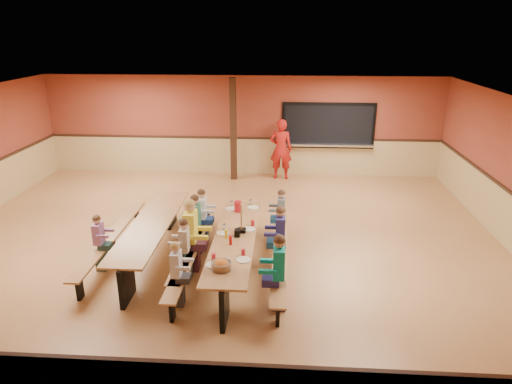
{
  "coord_description": "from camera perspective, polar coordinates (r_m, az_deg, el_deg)",
  "views": [
    {
      "loc": [
        1.33,
        -8.66,
        4.34
      ],
      "look_at": [
        0.75,
        0.1,
        1.15
      ],
      "focal_mm": 32.0,
      "sensor_mm": 36.0,
      "label": 1
    }
  ],
  "objects": [
    {
      "name": "ground",
      "position": [
        9.78,
        -4.45,
        -6.46
      ],
      "size": [
        12.0,
        12.0,
        0.0
      ],
      "primitive_type": "plane",
      "color": "#986439",
      "rests_on": "ground"
    },
    {
      "name": "room_envelope",
      "position": [
        9.49,
        -4.56,
        -2.72
      ],
      "size": [
        12.04,
        10.04,
        3.02
      ],
      "color": "brown",
      "rests_on": "ground"
    },
    {
      "name": "kitchen_pass_through",
      "position": [
        13.97,
        9.01,
        7.95
      ],
      "size": [
        2.78,
        0.28,
        1.38
      ],
      "color": "black",
      "rests_on": "ground"
    },
    {
      "name": "structural_post",
      "position": [
        13.45,
        -2.85,
        7.75
      ],
      "size": [
        0.18,
        0.18,
        3.0
      ],
      "primitive_type": "cube",
      "color": "black",
      "rests_on": "ground"
    },
    {
      "name": "cafeteria_table_main",
      "position": [
        8.47,
        -2.62,
        -6.84
      ],
      "size": [
        1.91,
        3.7,
        0.74
      ],
      "color": "#9F6C3F",
      "rests_on": "ground"
    },
    {
      "name": "cafeteria_table_second",
      "position": [
        9.23,
        -12.88,
        -4.98
      ],
      "size": [
        1.91,
        3.7,
        0.74
      ],
      "color": "#9F6C3F",
      "rests_on": "ground"
    },
    {
      "name": "seated_child_white_left",
      "position": [
        7.61,
        -9.86,
        -10.13
      ],
      "size": [
        0.33,
        0.27,
        1.13
      ],
      "primitive_type": null,
      "color": "silver",
      "rests_on": "ground"
    },
    {
      "name": "seated_adult_yellow",
      "position": [
        8.56,
        -8.12,
        -5.43
      ],
      "size": [
        0.46,
        0.38,
        1.39
      ],
      "primitive_type": null,
      "color": "#FFED3B",
      "rests_on": "ground"
    },
    {
      "name": "seated_child_grey_left",
      "position": [
        9.65,
        -6.72,
        -3.06
      ],
      "size": [
        0.35,
        0.29,
        1.18
      ],
      "primitive_type": null,
      "color": "silver",
      "rests_on": "ground"
    },
    {
      "name": "seated_child_teal_right",
      "position": [
        7.39,
        2.88,
        -10.08
      ],
      "size": [
        0.41,
        0.33,
        1.29
      ],
      "primitive_type": null,
      "color": "#0F8F87",
      "rests_on": "ground"
    },
    {
      "name": "seated_child_navy_right",
      "position": [
        8.58,
        3.04,
        -5.78
      ],
      "size": [
        0.38,
        0.31,
        1.24
      ],
      "primitive_type": null,
      "color": "navy",
      "rests_on": "ground"
    },
    {
      "name": "seated_child_char_right",
      "position": [
        9.64,
        3.15,
        -3.04
      ],
      "size": [
        0.34,
        0.28,
        1.15
      ],
      "primitive_type": null,
      "color": "#535A5F",
      "rests_on": "ground"
    },
    {
      "name": "seated_child_purple_sec",
      "position": [
        9.01,
        -18.96,
        -6.07
      ],
      "size": [
        0.32,
        0.26,
        1.1
      ],
      "primitive_type": null,
      "color": "#9C6095",
      "rests_on": "ground"
    },
    {
      "name": "seated_child_green_sec",
      "position": [
        9.23,
        -7.55,
        -4.03
      ],
      "size": [
        0.38,
        0.31,
        1.23
      ],
      "primitive_type": null,
      "color": "#2E6B52",
      "rests_on": "ground"
    },
    {
      "name": "seated_child_tan_sec",
      "position": [
        8.34,
        -8.87,
        -7.12
      ],
      "size": [
        0.34,
        0.28,
        1.15
      ],
      "primitive_type": null,
      "color": "beige",
      "rests_on": "ground"
    },
    {
      "name": "standing_woman",
      "position": [
        13.65,
        3.13,
        5.38
      ],
      "size": [
        0.69,
        0.47,
        1.82
      ],
      "primitive_type": "imported",
      "rotation": [
        0.0,
        0.0,
        3.08
      ],
      "color": "#A71713",
      "rests_on": "ground"
    },
    {
      "name": "punch_pitcher",
      "position": [
        9.41,
        -2.27,
        -1.82
      ],
      "size": [
        0.16,
        0.16,
        0.22
      ],
      "primitive_type": "cylinder",
      "color": "#AD171F",
      "rests_on": "cafeteria_table_main"
    },
    {
      "name": "chip_bowl",
      "position": [
        7.28,
        -4.38,
        -9.08
      ],
      "size": [
        0.32,
        0.32,
        0.15
      ],
      "primitive_type": null,
      "color": "orange",
      "rests_on": "cafeteria_table_main"
    },
    {
      "name": "napkin_dispenser",
      "position": [
        8.34,
        -2.35,
        -5.12
      ],
      "size": [
        0.1,
        0.14,
        0.13
      ],
      "primitive_type": "cube",
      "color": "black",
      "rests_on": "cafeteria_table_main"
    },
    {
      "name": "condiment_mustard",
      "position": [
        8.27,
        -3.75,
        -5.25
      ],
      "size": [
        0.06,
        0.06,
        0.17
      ],
      "primitive_type": "cylinder",
      "color": "yellow",
      "rests_on": "cafeteria_table_main"
    },
    {
      "name": "condiment_ketchup",
      "position": [
        8.03,
        -3.2,
        -6.04
      ],
      "size": [
        0.06,
        0.06,
        0.17
      ],
      "primitive_type": "cylinder",
      "color": "#B2140F",
      "rests_on": "cafeteria_table_main"
    },
    {
      "name": "table_paddle",
      "position": [
        8.48,
        -1.83,
        -4.16
      ],
      "size": [
        0.16,
        0.16,
        0.56
      ],
      "color": "black",
      "rests_on": "cafeteria_table_main"
    },
    {
      "name": "place_settings",
      "position": [
        8.35,
        -2.65,
        -5.19
      ],
      "size": [
        0.65,
        3.3,
        0.11
      ],
      "primitive_type": null,
      "color": "beige",
      "rests_on": "cafeteria_table_main"
    }
  ]
}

